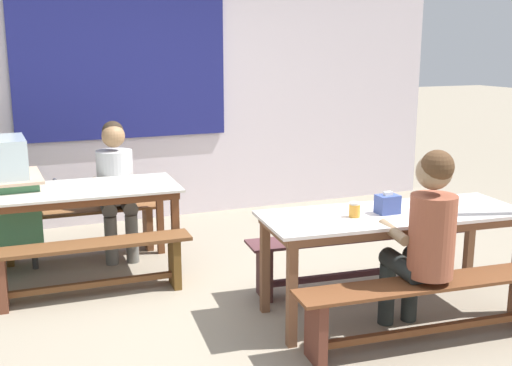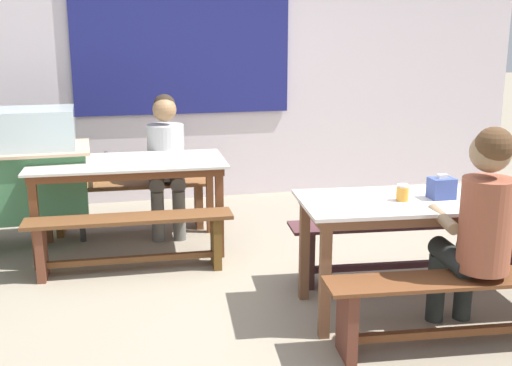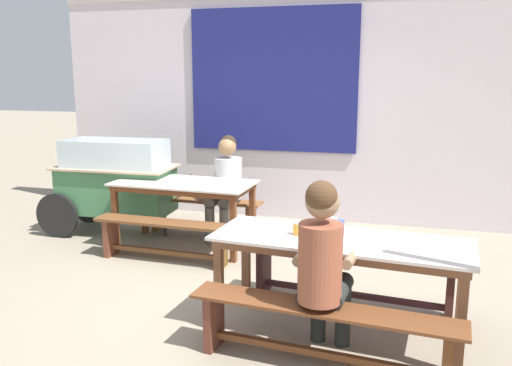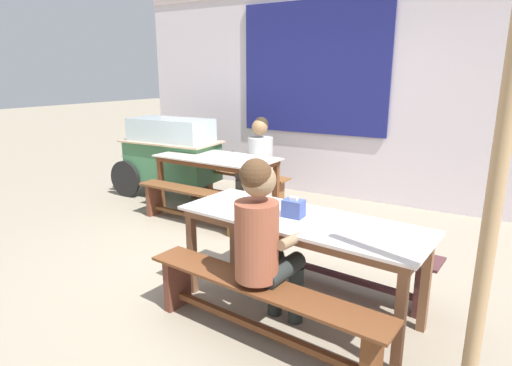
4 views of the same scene
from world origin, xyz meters
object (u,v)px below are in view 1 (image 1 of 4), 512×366
object	(u,v)px
bench_near_back	(358,252)
tissue_box	(387,204)
dining_table_far	(83,197)
bench_near_front	(430,303)
bench_far_front	(92,261)
person_center_facing	(116,180)
bench_far_back	(80,225)
dining_table_near	(393,223)
condiment_jar	(355,210)
person_near_front	(425,234)

from	to	relation	value
bench_near_back	tissue_box	bearing A→B (deg)	-101.27
tissue_box	dining_table_far	bearing A→B (deg)	139.03
bench_near_front	bench_far_front	bearing A→B (deg)	139.53
person_center_facing	tissue_box	bearing A→B (deg)	-53.53
bench_far_back	tissue_box	distance (m)	2.86
dining_table_near	bench_near_front	bearing A→B (deg)	-95.29
dining_table_far	tissue_box	bearing A→B (deg)	-40.97
bench_near_front	dining_table_near	bearing A→B (deg)	84.71
dining_table_near	condiment_jar	distance (m)	0.34
person_center_facing	condiment_jar	size ratio (longest dim) A/B	11.89
bench_near_back	tissue_box	distance (m)	0.75
tissue_box	bench_far_front	bearing A→B (deg)	149.64
bench_near_back	person_center_facing	world-z (taller)	person_center_facing
bench_far_back	bench_near_front	size ratio (longest dim) A/B	0.81
dining_table_far	person_center_facing	bearing A→B (deg)	51.43
bench_far_front	tissue_box	bearing A→B (deg)	-30.36
person_center_facing	bench_far_front	bearing A→B (deg)	-111.04
bench_far_back	bench_near_back	size ratio (longest dim) A/B	0.81
dining_table_far	dining_table_near	distance (m)	2.50
bench_far_back	bench_near_back	xyz separation A→B (m)	(1.94, -1.61, -0.00)
bench_far_front	condiment_jar	world-z (taller)	condiment_jar
dining_table_near	bench_far_back	distance (m)	2.87
dining_table_near	bench_far_front	distance (m)	2.25
bench_far_back	bench_near_back	world-z (taller)	same
person_near_front	bench_far_back	bearing A→B (deg)	125.61
dining_table_far	person_near_front	distance (m)	2.75
bench_far_back	bench_far_front	xyz separation A→B (m)	(-0.04, -1.03, 0.01)
bench_far_front	bench_near_front	xyz separation A→B (m)	(1.88, -1.61, -0.01)
bench_near_front	tissue_box	distance (m)	0.73
tissue_box	condiment_jar	distance (m)	0.26
bench_near_back	tissue_box	xyz separation A→B (m)	(-0.10, -0.52, 0.53)
dining_table_near	tissue_box	bearing A→B (deg)	-176.32
bench_near_back	bench_near_front	world-z (taller)	same
condiment_jar	tissue_box	bearing A→B (deg)	-1.17
bench_near_back	bench_near_front	size ratio (longest dim) A/B	1.00
bench_far_back	bench_near_back	bearing A→B (deg)	-39.69
dining_table_far	bench_near_front	bearing A→B (deg)	-48.68
bench_far_back	person_center_facing	xyz separation A→B (m)	(0.33, -0.08, 0.41)
bench_near_back	condiment_jar	xyz separation A→B (m)	(-0.36, -0.51, 0.51)
dining_table_near	person_near_front	world-z (taller)	person_near_front
dining_table_far	tissue_box	world-z (taller)	tissue_box
dining_table_near	bench_far_back	world-z (taller)	dining_table_near
person_center_facing	tissue_box	world-z (taller)	person_center_facing
bench_near_front	condiment_jar	size ratio (longest dim) A/B	17.74
dining_table_near	condiment_jar	size ratio (longest dim) A/B	18.65
person_center_facing	bench_far_back	bearing A→B (deg)	166.07
tissue_box	dining_table_near	bearing A→B (deg)	3.68
bench_near_back	person_near_front	bearing A→B (deg)	-96.63
bench_far_front	person_near_front	bearing A→B (deg)	-39.29
dining_table_far	bench_far_back	distance (m)	0.64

